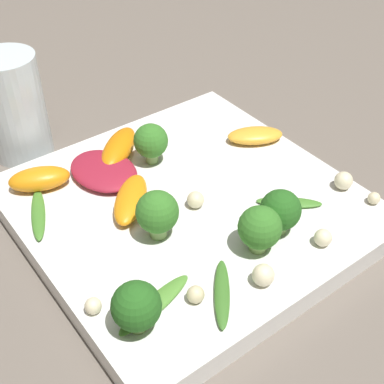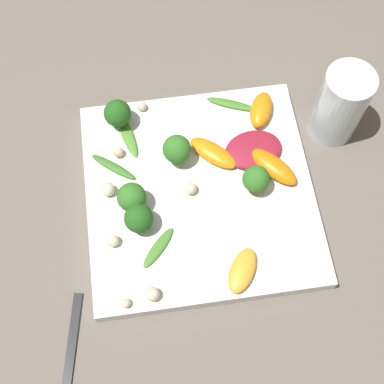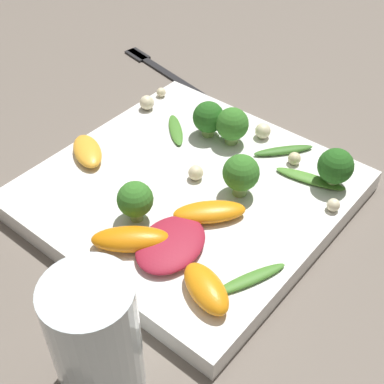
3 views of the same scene
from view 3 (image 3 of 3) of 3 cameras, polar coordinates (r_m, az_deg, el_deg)
ground_plane at (r=0.59m, az=-0.35°, el=-0.93°), size 2.40×2.40×0.00m
plate at (r=0.58m, az=-0.36°, el=-0.06°), size 0.30×0.30×0.02m
drinking_glass at (r=0.41m, az=-10.21°, el=-15.24°), size 0.07×0.07×0.12m
fork at (r=0.83m, az=-3.75°, el=13.24°), size 0.18×0.05×0.01m
radicchio_leaf_0 at (r=0.50m, az=-2.29°, el=-5.56°), size 0.07×0.09×0.01m
orange_segment_0 at (r=0.62m, az=-11.10°, el=4.31°), size 0.07×0.06×0.01m
orange_segment_1 at (r=0.53m, az=1.88°, el=-2.14°), size 0.07×0.07×0.02m
orange_segment_2 at (r=0.46m, az=1.51°, el=-10.24°), size 0.07×0.05×0.02m
orange_segment_3 at (r=0.51m, az=-6.50°, el=-5.01°), size 0.08×0.07×0.02m
broccoli_floret_0 at (r=0.63m, az=1.77°, el=7.91°), size 0.04×0.04×0.04m
broccoli_floret_1 at (r=0.55m, az=5.25°, el=1.96°), size 0.04×0.04×0.05m
broccoli_floret_2 at (r=0.62m, az=4.31°, el=7.17°), size 0.04×0.04×0.04m
broccoli_floret_3 at (r=0.58m, az=15.06°, el=2.63°), size 0.04×0.04×0.05m
broccoli_floret_4 at (r=0.52m, az=-6.08°, el=-0.86°), size 0.04×0.04×0.04m
arugula_sprig_0 at (r=0.59m, az=12.49°, el=1.39°), size 0.08×0.03×0.01m
arugula_sprig_1 at (r=0.48m, az=6.23°, el=-9.20°), size 0.04×0.07×0.01m
arugula_sprig_2 at (r=0.65m, az=-1.75°, el=6.65°), size 0.06×0.05×0.00m
arugula_sprig_3 at (r=0.62m, az=9.73°, el=4.40°), size 0.05×0.06×0.01m
macadamia_nut_0 at (r=0.57m, az=0.77°, el=1.88°), size 0.02×0.02×0.02m
macadamia_nut_1 at (r=0.71m, az=-3.31°, el=10.57°), size 0.01×0.01×0.01m
macadamia_nut_2 at (r=0.67m, az=2.36°, el=8.70°), size 0.02×0.02×0.02m
macadamia_nut_3 at (r=0.69m, az=-4.84°, el=9.48°), size 0.02×0.02×0.02m
macadamia_nut_4 at (r=0.61m, az=10.87°, el=3.54°), size 0.01×0.01×0.01m
macadamia_nut_5 at (r=0.64m, az=7.57°, el=6.49°), size 0.02×0.02×0.02m
macadamia_nut_6 at (r=0.56m, az=14.84°, el=-1.34°), size 0.01×0.01×0.01m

